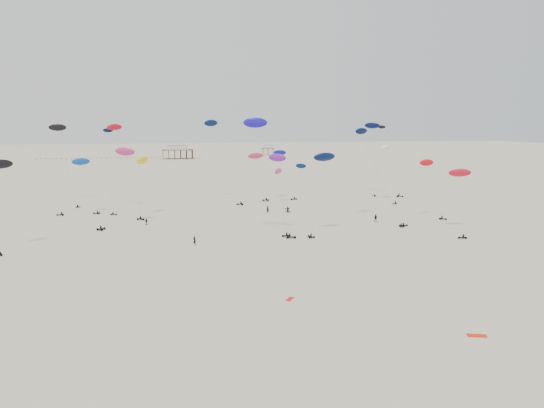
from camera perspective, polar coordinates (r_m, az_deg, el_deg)
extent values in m
plane|color=beige|center=(224.60, -6.06, 2.44)|extent=(900.00, 900.00, 0.00)
cube|color=brown|center=(372.71, -10.12, 5.75)|extent=(21.00, 13.00, 0.30)
cube|color=silver|center=(372.63, -10.13, 6.02)|extent=(14.00, 8.40, 3.20)
cube|color=#B2B2AD|center=(372.56, -10.13, 6.29)|extent=(15.00, 9.00, 0.30)
cube|color=brown|center=(411.10, -0.43, 6.00)|extent=(9.00, 7.00, 0.30)
cube|color=silver|center=(411.04, -0.43, 6.19)|extent=(5.60, 4.20, 2.40)
cube|color=#B2B2AD|center=(410.99, -0.43, 6.38)|extent=(6.00, 4.50, 0.30)
cube|color=black|center=(374.67, -18.10, 4.75)|extent=(80.00, 0.10, 0.10)
cylinder|color=gray|center=(141.00, 17.09, 1.34)|extent=(0.03, 0.03, 13.78)
ellipsoid|color=red|center=(141.27, 16.29, 4.30)|extent=(4.06, 1.53, 1.90)
cylinder|color=gray|center=(131.62, 11.50, 2.82)|extent=(0.03, 0.03, 25.54)
ellipsoid|color=#0E26BB|center=(136.04, 9.39, 7.78)|extent=(3.90, 3.69, 1.89)
cylinder|color=gray|center=(152.47, -17.44, 3.50)|extent=(0.03, 0.03, 23.64)
ellipsoid|color=red|center=(155.74, -16.59, 7.93)|extent=(4.79, 3.85, 2.23)
cylinder|color=gray|center=(185.37, 11.35, 4.58)|extent=(0.03, 0.03, 25.44)
ellipsoid|color=black|center=(191.46, 11.71, 8.12)|extent=(2.93, 3.03, 1.47)
cylinder|color=gray|center=(140.19, -13.84, 1.47)|extent=(0.03, 0.03, 14.71)
ellipsoid|color=yellow|center=(142.89, -13.78, 4.59)|extent=(4.33, 5.33, 2.51)
cylinder|color=gray|center=(155.15, 1.25, 2.57)|extent=(0.03, 0.03, 18.30)
ellipsoid|color=#0C0EA8|center=(160.19, 0.84, 5.55)|extent=(4.08, 2.28, 1.93)
cylinder|color=gray|center=(182.45, 12.13, 4.54)|extent=(0.03, 0.03, 24.60)
ellipsoid|color=#050B3F|center=(185.21, 10.72, 8.29)|extent=(5.73, 5.23, 2.65)
cylinder|color=gray|center=(131.63, 11.77, 2.79)|extent=(0.03, 0.03, 24.83)
ellipsoid|color=#041038|center=(135.02, 9.59, 7.74)|extent=(4.13, 2.90, 1.92)
cylinder|color=gray|center=(170.00, -21.16, 3.75)|extent=(0.03, 0.03, 26.75)
ellipsoid|color=black|center=(177.31, -22.09, 7.64)|extent=(5.27, 2.24, 2.62)
cylinder|color=gray|center=(172.91, 2.75, 2.33)|extent=(0.03, 0.03, 12.54)
ellipsoid|color=#051941|center=(176.74, 3.12, 4.12)|extent=(3.73, 3.34, 1.82)
cylinder|color=gray|center=(123.24, 19.66, -0.12)|extent=(0.03, 0.03, 15.31)
ellipsoid|color=red|center=(127.46, 19.55, 3.19)|extent=(5.59, 3.54, 2.55)
cylinder|color=gray|center=(152.93, -16.97, 3.40)|extent=(0.03, 0.03, 25.35)
ellipsoid|color=#040B36|center=(159.46, -17.25, 7.57)|extent=(3.27, 2.21, 1.51)
cylinder|color=gray|center=(115.54, 1.04, 0.76)|extent=(0.03, 0.03, 16.31)
ellipsoid|color=#721C9F|center=(117.40, 0.57, 5.01)|extent=(4.36, 4.08, 2.15)
cylinder|color=gray|center=(163.64, -5.06, 4.40)|extent=(0.03, 0.03, 27.51)
ellipsoid|color=#051546|center=(169.73, -6.59, 8.65)|extent=(5.12, 3.57, 2.38)
cylinder|color=gray|center=(112.97, 0.10, 2.52)|extent=(0.03, 0.03, 24.27)
ellipsoid|color=#1A0EB7|center=(114.62, -1.81, 8.74)|extent=(5.42, 2.72, 2.58)
cylinder|color=gray|center=(114.58, 4.92, 0.70)|extent=(0.03, 0.03, 16.42)
ellipsoid|color=#051241|center=(116.38, 5.66, 5.06)|extent=(5.58, 3.39, 2.56)
cylinder|color=gray|center=(128.58, -16.68, 1.40)|extent=(0.03, 0.03, 17.81)
ellipsoid|color=#C22D74|center=(130.65, -15.54, 5.46)|extent=(5.73, 4.64, 2.63)
cylinder|color=gray|center=(150.08, -20.84, 1.53)|extent=(0.03, 0.03, 13.86)
ellipsoid|color=#0D43AF|center=(149.65, -19.89, 4.31)|extent=(5.02, 3.02, 2.35)
cylinder|color=gray|center=(166.94, 12.63, 2.95)|extent=(0.03, 0.03, 16.73)
ellipsoid|color=white|center=(169.71, 12.14, 5.90)|extent=(5.66, 4.94, 2.65)
cylinder|color=gray|center=(170.55, 0.01, 1.96)|extent=(0.03, 0.03, 11.43)
ellipsoid|color=#D1318B|center=(174.11, 0.67, 3.55)|extent=(4.28, 4.80, 2.34)
ellipsoid|color=black|center=(113.06, -27.25, 3.84)|extent=(5.02, 3.25, 2.32)
cylinder|color=gray|center=(150.60, -0.09, 2.23)|extent=(0.03, 0.03, 20.08)
ellipsoid|color=#CB2F5E|center=(156.01, -1.79, 5.21)|extent=(5.23, 3.24, 2.40)
imported|color=black|center=(107.71, -8.32, -4.39)|extent=(0.93, 0.91, 2.12)
imported|color=black|center=(133.83, 11.09, -1.90)|extent=(1.26, 1.09, 2.23)
imported|color=black|center=(130.97, -13.36, -2.20)|extent=(1.27, 1.09, 1.89)
imported|color=black|center=(144.37, -0.47, -0.97)|extent=(0.98, 0.84, 2.26)
cube|color=red|center=(66.91, 21.17, -13.09)|extent=(2.37, 1.56, 0.08)
cube|color=red|center=(74.68, 1.93, -10.20)|extent=(1.60, 1.88, 0.07)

